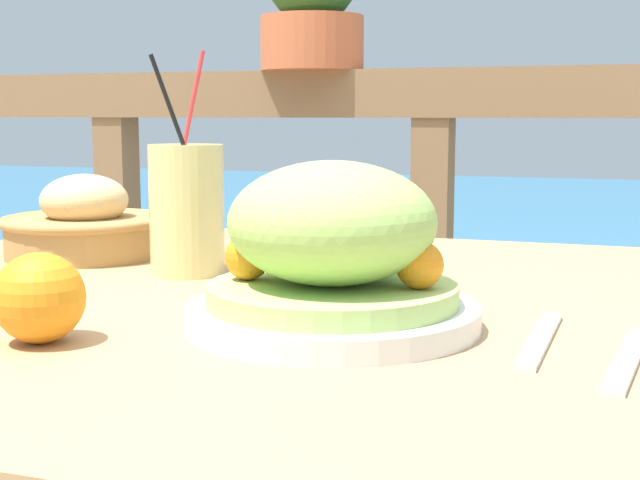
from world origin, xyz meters
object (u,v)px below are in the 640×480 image
(drink_glass, at_px, (187,209))
(potted_plant, at_px, (312,2))
(salad_plate, at_px, (332,256))
(bread_basket, at_px, (85,225))

(drink_glass, bearing_deg, potted_plant, 98.91)
(salad_plate, height_order, bread_basket, salad_plate)
(drink_glass, bearing_deg, bread_basket, 158.37)
(salad_plate, distance_m, potted_plant, 1.06)
(bread_basket, bearing_deg, salad_plate, -32.01)
(bread_basket, bearing_deg, potted_plant, 84.38)
(drink_glass, relative_size, potted_plant, 0.93)
(drink_glass, xyz_separation_m, bread_basket, (-0.18, 0.07, -0.03))
(potted_plant, bearing_deg, bread_basket, -95.62)
(drink_glass, bearing_deg, salad_plate, -38.77)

